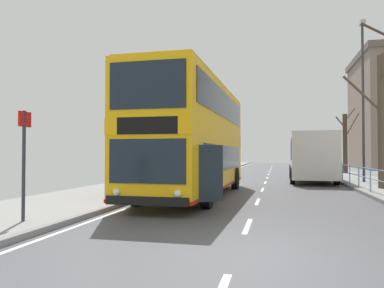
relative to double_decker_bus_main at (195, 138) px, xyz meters
name	(u,v)px	position (x,y,z in m)	size (l,w,h in m)	color
ground	(196,249)	(1.87, -8.68, -2.33)	(15.80, 140.00, 0.20)	#4B4B50
double_decker_bus_main	(195,138)	(0.00, 0.00, 0.00)	(3.18, 11.24, 4.52)	#F4B20F
background_bus_far_lane	(311,156)	(5.41, 10.25, -0.74)	(2.81, 9.31, 2.95)	white
pedestrian_railing_far_kerb	(342,169)	(7.04, 8.67, -1.53)	(0.05, 32.31, 1.01)	#598CC6
bus_stop_sign_near	(24,153)	(-2.52, -7.38, -0.63)	(0.08, 0.44, 2.59)	#2D2D33
street_lamp_far_side	(363,90)	(8.09, 8.09, 3.00)	(0.28, 0.60, 9.20)	#38383D
bare_tree_far_00	(382,114)	(8.02, 3.87, 1.18)	(3.38, 3.08, 6.70)	brown
bare_tree_far_01	(345,142)	(8.85, 18.69, 0.36)	(1.78, 2.13, 5.35)	#423328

